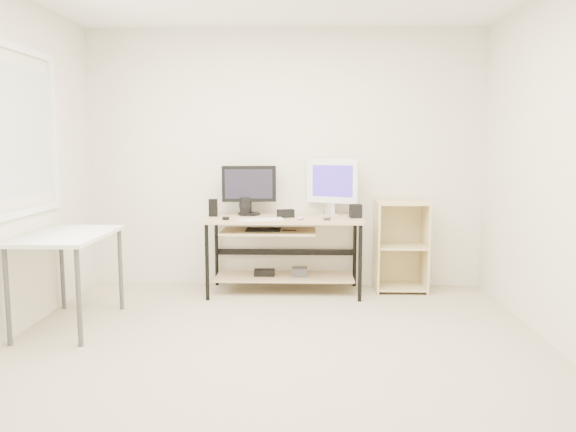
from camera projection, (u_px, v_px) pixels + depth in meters
The scene contains 16 objects.
room at pixel (255, 165), 3.76m from camera, with size 4.01×4.01×2.62m.
desk at pixel (282, 239), 5.46m from camera, with size 1.50×0.65×0.75m.
side_table at pixel (68, 244), 4.44m from camera, with size 0.60×1.00×0.75m.
shelf_unit at pixel (400, 245), 5.59m from camera, with size 0.50×0.40×0.90m.
black_monitor at pixel (249, 187), 5.56m from camera, with size 0.54×0.22×0.49m.
white_imac at pixel (332, 183), 5.57m from camera, with size 0.51×0.23×0.56m.
keyboard at pixel (261, 219), 5.22m from camera, with size 0.41×0.11×0.01m, color white.
mouse at pixel (300, 218), 5.23m from camera, with size 0.07×0.11×0.04m, color #ABABB0.
center_speaker at pixel (286, 213), 5.39m from camera, with size 0.16×0.07×0.08m, color black.
speaker_left at pixel (245, 206), 5.54m from camera, with size 0.11×0.11×0.18m.
speaker_right at pixel (356, 211), 5.38m from camera, with size 0.11×0.11×0.13m, color black.
audio_controller at pixel (213, 208), 5.47m from camera, with size 0.09×0.05×0.17m, color black.
volume_puck at pixel (226, 218), 5.24m from camera, with size 0.07×0.07×0.03m, color black.
smartphone at pixel (327, 219), 5.24m from camera, with size 0.06×0.11×0.01m, color black.
coaster at pixel (327, 218), 5.33m from camera, with size 0.09×0.09×0.01m, color #A6804B.
drinking_glass at pixel (327, 210), 5.32m from camera, with size 0.07×0.07×0.14m, color white.
Camera 1 is at (0.20, -3.72, 1.45)m, focal length 35.00 mm.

